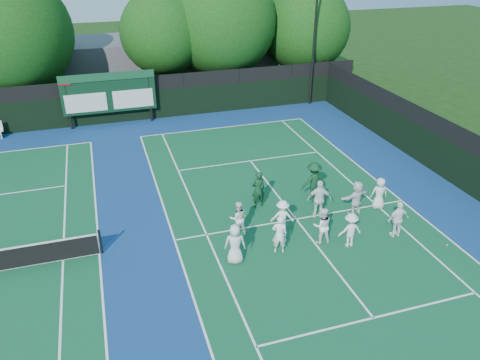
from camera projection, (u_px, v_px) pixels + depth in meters
name	position (u px, v px, depth m)	size (l,w,h in m)	color
ground	(305.00, 231.00, 20.05)	(120.00, 120.00, 0.00)	#16340E
court_apron	(162.00, 242.00, 19.30)	(34.00, 32.00, 0.01)	navy
near_court	(296.00, 219.00, 20.89)	(11.05, 23.85, 0.01)	#10502D
back_fence	(125.00, 102.00, 31.37)	(34.00, 0.08, 3.00)	black
divider_fence_right	(469.00, 166.00, 22.65)	(0.08, 32.00, 3.00)	black
scoreboard	(109.00, 93.00, 30.36)	(6.00, 0.21, 3.55)	black
clubhouse	(165.00, 61.00, 38.90)	(18.00, 6.00, 4.00)	#55555A
light_pole_right	(316.00, 17.00, 32.40)	(1.20, 0.30, 10.12)	black
tree_b	(12.00, 37.00, 30.80)	(8.25, 8.25, 9.69)	#301E0D
tree_c	(164.00, 34.00, 33.64)	(6.03, 6.03, 8.14)	#301E0D
tree_d	(224.00, 24.00, 34.59)	(8.03, 8.03, 9.70)	#301E0D
tree_e	(307.00, 30.00, 36.74)	(6.87, 6.87, 8.33)	#301E0D
tennis_ball_0	(280.00, 218.00, 20.96)	(0.07, 0.07, 0.07)	#BECA17
tennis_ball_1	(322.00, 186.00, 23.58)	(0.07, 0.07, 0.07)	#BECA17
tennis_ball_2	(447.00, 245.00, 19.10)	(0.07, 0.07, 0.07)	#BECA17
tennis_ball_3	(245.00, 216.00, 21.08)	(0.07, 0.07, 0.07)	#BECA17
tennis_ball_4	(271.00, 188.00, 23.43)	(0.07, 0.07, 0.07)	#BECA17
tennis_ball_5	(376.00, 201.00, 22.24)	(0.07, 0.07, 0.07)	#BECA17
player_front_0	(235.00, 244.00, 17.79)	(0.82, 0.53, 1.68)	silver
player_front_1	(279.00, 234.00, 18.37)	(0.61, 0.40, 1.67)	white
player_front_2	(322.00, 226.00, 19.00)	(0.77, 0.60, 1.59)	white
player_front_3	(350.00, 230.00, 18.78)	(0.97, 0.56, 1.51)	silver
player_front_4	(398.00, 219.00, 19.38)	(0.96, 0.40, 1.63)	white
player_back_0	(238.00, 218.00, 19.57)	(0.74, 0.58, 1.52)	white
player_back_1	(282.00, 216.00, 19.69)	(0.97, 0.56, 1.50)	white
player_back_2	(319.00, 199.00, 20.67)	(1.07, 0.44, 1.82)	white
player_back_3	(356.00, 198.00, 20.96)	(1.52, 0.48, 1.64)	white
player_back_4	(379.00, 193.00, 21.43)	(0.75, 0.49, 1.54)	silver
coach_left	(258.00, 189.00, 21.50)	(0.65, 0.43, 1.79)	#0F391D
coach_right	(314.00, 181.00, 22.13)	(1.22, 0.70, 1.90)	#0F381D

